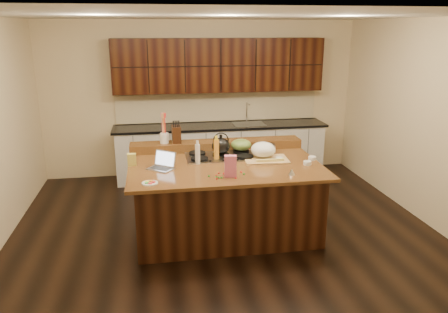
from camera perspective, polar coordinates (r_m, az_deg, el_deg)
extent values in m
cube|color=black|center=(5.85, 0.08, -9.62)|extent=(5.50, 5.00, 0.01)
cube|color=silver|center=(5.25, 0.10, 17.97)|extent=(5.50, 5.00, 0.01)
cube|color=beige|center=(7.83, -3.01, 7.52)|extent=(5.50, 0.01, 2.70)
cube|color=beige|center=(3.07, 8.01, -7.14)|extent=(5.50, 0.01, 2.70)
cube|color=beige|center=(6.44, 25.09, 4.02)|extent=(0.01, 5.00, 2.70)
cube|color=black|center=(5.67, 0.08, -5.58)|extent=(2.22, 1.42, 0.88)
cube|color=black|center=(5.51, 0.09, -1.14)|extent=(2.40, 1.60, 0.04)
cube|color=black|center=(6.15, -1.01, 1.52)|extent=(2.40, 0.30, 0.12)
cube|color=gray|center=(5.79, -0.41, -0.02)|extent=(0.92, 0.52, 0.02)
cylinder|color=black|center=(5.87, -3.51, 0.41)|extent=(0.22, 0.22, 0.03)
cylinder|color=black|center=(5.96, 2.24, 0.68)|extent=(0.22, 0.22, 0.03)
cylinder|color=black|center=(5.62, -3.22, -0.31)|extent=(0.22, 0.22, 0.03)
cylinder|color=black|center=(5.71, 2.77, -0.03)|extent=(0.22, 0.22, 0.03)
cylinder|color=black|center=(5.78, -0.41, 0.20)|extent=(0.22, 0.22, 0.03)
cube|color=silver|center=(7.74, -0.41, 0.61)|extent=(3.60, 0.62, 0.90)
cube|color=black|center=(7.62, -0.42, 4.00)|extent=(3.70, 0.66, 0.04)
cube|color=gray|center=(7.71, 3.26, 4.24)|extent=(0.55, 0.42, 0.01)
cylinder|color=gray|center=(7.85, 2.99, 5.84)|extent=(0.02, 0.02, 0.36)
cube|color=black|center=(7.61, -0.62, 11.84)|extent=(3.60, 0.34, 0.90)
cube|color=beige|center=(7.87, -0.79, 6.48)|extent=(3.60, 0.03, 0.50)
ellipsoid|color=black|center=(5.75, -0.41, 1.39)|extent=(0.28, 0.28, 0.21)
ellipsoid|color=#57732E|center=(5.93, 2.25, 1.55)|extent=(0.33, 0.33, 0.15)
cube|color=#B7B7BC|center=(5.34, -8.29, -1.60)|extent=(0.36, 0.34, 0.01)
cube|color=black|center=(5.34, -8.29, -1.51)|extent=(0.27, 0.25, 0.00)
cube|color=#B7B7BC|center=(5.39, -7.69, -0.25)|extent=(0.27, 0.23, 0.19)
cube|color=silver|center=(5.38, -7.73, -0.27)|extent=(0.24, 0.20, 0.16)
cylinder|color=orange|center=(5.63, -1.00, 0.87)|extent=(0.08, 0.08, 0.27)
cylinder|color=silver|center=(5.48, -3.47, 0.30)|extent=(0.08, 0.08, 0.25)
cube|color=tan|center=(5.66, 5.51, -0.40)|extent=(0.58, 0.44, 0.03)
ellipsoid|color=white|center=(5.70, 5.14, 0.91)|extent=(0.32, 0.32, 0.20)
cube|color=#EDD872|center=(5.51, 4.85, -0.55)|extent=(0.12, 0.03, 0.03)
cube|color=#EDD872|center=(5.54, 6.07, -0.49)|extent=(0.12, 0.03, 0.03)
cube|color=#EDD872|center=(5.57, 7.26, -0.43)|extent=(0.12, 0.03, 0.03)
cylinder|color=gray|center=(5.67, 6.75, -0.21)|extent=(0.21, 0.09, 0.01)
cylinder|color=white|center=(5.78, 11.44, -0.20)|extent=(0.12, 0.12, 0.04)
cylinder|color=white|center=(5.56, 10.82, -0.83)|extent=(0.12, 0.12, 0.04)
cylinder|color=white|center=(5.67, 7.21, -0.31)|extent=(0.12, 0.12, 0.04)
cylinder|color=#996B3F|center=(6.03, 5.64, 0.99)|extent=(0.30, 0.30, 0.09)
cone|color=silver|center=(5.15, 8.83, -1.99)|extent=(0.10, 0.10, 0.07)
cube|color=#D7658B|center=(4.99, 0.85, -1.28)|extent=(0.14, 0.09, 0.25)
cylinder|color=white|center=(4.88, -9.65, -3.44)|extent=(0.20, 0.20, 0.01)
cube|color=gold|center=(5.53, -11.95, -0.40)|extent=(0.11, 0.08, 0.15)
cylinder|color=white|center=(6.06, -7.80, 2.40)|extent=(0.14, 0.14, 0.14)
cube|color=black|center=(6.05, -6.25, 2.89)|extent=(0.12, 0.19, 0.23)
ellipsoid|color=red|center=(5.05, -1.00, -2.47)|extent=(0.02, 0.02, 0.02)
ellipsoid|color=#198C26|center=(5.04, 1.20, -2.49)|extent=(0.02, 0.02, 0.02)
ellipsoid|color=red|center=(5.17, 2.25, -2.02)|extent=(0.02, 0.02, 0.02)
ellipsoid|color=#198C26|center=(4.97, -0.69, -2.77)|extent=(0.02, 0.02, 0.02)
ellipsoid|color=red|center=(4.94, -0.96, -2.92)|extent=(0.02, 0.02, 0.02)
ellipsoid|color=#198C26|center=(5.03, -1.99, -2.57)|extent=(0.02, 0.02, 0.02)
ellipsoid|color=red|center=(5.04, 1.04, -2.52)|extent=(0.02, 0.02, 0.02)
ellipsoid|color=#198C26|center=(5.10, 2.62, -2.30)|extent=(0.02, 0.02, 0.02)
ellipsoid|color=red|center=(5.11, -0.06, -2.23)|extent=(0.02, 0.02, 0.02)
ellipsoid|color=#198C26|center=(4.97, -0.32, -2.79)|extent=(0.02, 0.02, 0.02)
ellipsoid|color=red|center=(5.12, -0.67, -2.18)|extent=(0.02, 0.02, 0.02)
ellipsoid|color=#198C26|center=(5.01, -1.00, -2.64)|extent=(0.02, 0.02, 0.02)
ellipsoid|color=red|center=(4.96, 1.56, -2.84)|extent=(0.02, 0.02, 0.02)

